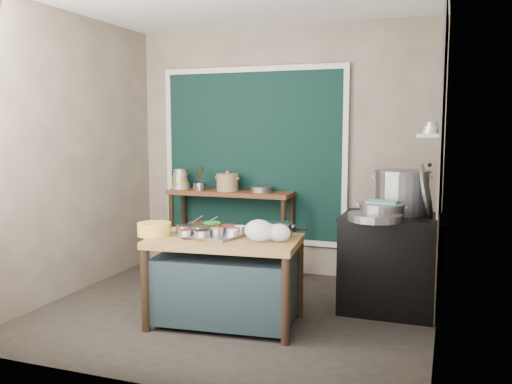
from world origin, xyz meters
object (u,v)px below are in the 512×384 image
(yellow_basin, at_px, (154,229))
(condiment_tray, at_px, (210,234))
(steamer, at_px, (382,211))
(stove_block, at_px, (392,265))
(ceramic_crock, at_px, (227,183))
(back_counter, at_px, (231,231))
(prep_table, at_px, (225,281))
(utensil_cup, at_px, (200,186))
(stock_pot, at_px, (402,192))
(saucepan, at_px, (280,230))

(yellow_basin, bearing_deg, condiment_tray, 18.50)
(condiment_tray, distance_m, steamer, 1.52)
(yellow_basin, bearing_deg, stove_block, 26.82)
(ceramic_crock, bearing_deg, back_counter, 46.73)
(back_counter, relative_size, condiment_tray, 2.63)
(condiment_tray, relative_size, steamer, 1.34)
(yellow_basin, bearing_deg, prep_table, 10.69)
(utensil_cup, bearing_deg, condiment_tray, -61.45)
(prep_table, distance_m, stove_block, 1.55)
(stock_pot, bearing_deg, back_counter, 162.97)
(saucepan, relative_size, ceramic_crock, 0.84)
(back_counter, height_order, steamer, steamer)
(back_counter, bearing_deg, prep_table, -69.21)
(stove_block, relative_size, ceramic_crock, 3.41)
(prep_table, relative_size, condiment_tray, 2.26)
(yellow_basin, height_order, stock_pot, stock_pot)
(condiment_tray, xyz_separation_m, yellow_basin, (-0.45, -0.15, 0.04))
(stock_pot, bearing_deg, ceramic_crock, 163.94)
(ceramic_crock, bearing_deg, yellow_basin, -89.38)
(back_counter, relative_size, saucepan, 6.51)
(prep_table, bearing_deg, stove_block, 27.34)
(utensil_cup, bearing_deg, yellow_basin, -77.61)
(yellow_basin, bearing_deg, ceramic_crock, 90.62)
(stove_block, xyz_separation_m, saucepan, (-0.88, -0.65, 0.39))
(yellow_basin, bearing_deg, steamer, 23.32)
(steamer, bearing_deg, saucepan, -149.29)
(stove_block, bearing_deg, prep_table, -146.82)
(back_counter, xyz_separation_m, utensil_cup, (-0.37, -0.04, 0.52))
(prep_table, height_order, stove_block, stove_block)
(ceramic_crock, bearing_deg, steamer, -25.62)
(stove_block, bearing_deg, back_counter, 158.98)
(back_counter, xyz_separation_m, saucepan, (1.02, -1.38, 0.34))
(condiment_tray, xyz_separation_m, utensil_cup, (-0.82, 1.50, 0.23))
(utensil_cup, bearing_deg, saucepan, -43.78)
(saucepan, height_order, steamer, steamer)
(prep_table, distance_m, condiment_tray, 0.42)
(back_counter, relative_size, stove_block, 1.61)
(prep_table, bearing_deg, steamer, 23.10)
(yellow_basin, relative_size, steamer, 0.70)
(stove_block, bearing_deg, ceramic_crock, 159.99)
(prep_table, xyz_separation_m, steamer, (1.21, 0.67, 0.57))
(utensil_cup, bearing_deg, back_counter, 6.75)
(prep_table, distance_m, saucepan, 0.64)
(steamer, bearing_deg, utensil_cup, 158.36)
(utensil_cup, bearing_deg, stock_pot, -13.41)
(stove_block, bearing_deg, utensil_cup, 163.19)
(condiment_tray, distance_m, utensil_cup, 1.72)
(stove_block, height_order, yellow_basin, yellow_basin)
(prep_table, height_order, back_counter, back_counter)
(yellow_basin, xyz_separation_m, ceramic_crock, (-0.02, 1.67, 0.23))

